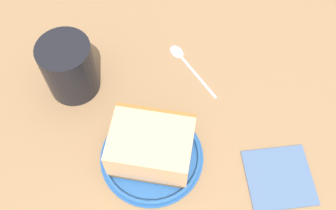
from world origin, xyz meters
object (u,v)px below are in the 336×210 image
Objects in this scene: small_plate at (152,156)px; folded_napkin at (279,177)px; teaspoon at (184,59)px; tea_mug at (69,67)px; cake_slice at (151,146)px.

folded_napkin is at bearing -117.62° from small_plate.
small_plate is 1.22× the size of teaspoon.
teaspoon reaches higher than folded_napkin.
small_plate is at bearing 146.00° from teaspoon.
teaspoon is at bearing -92.95° from tea_mug.
teaspoon is (15.44, -10.42, -0.26)cm from small_plate.
teaspoon is at bearing 14.74° from folded_napkin.
cake_slice reaches higher than small_plate.
folded_napkin is at bearing -165.26° from teaspoon.
tea_mug is (16.17, 8.42, 1.25)cm from cake_slice.
tea_mug reaches higher than teaspoon.
teaspoon is 1.33× the size of folded_napkin.
small_plate is 3.19cm from cake_slice.
tea_mug reaches higher than cake_slice.
small_plate is at bearing 62.38° from folded_napkin.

